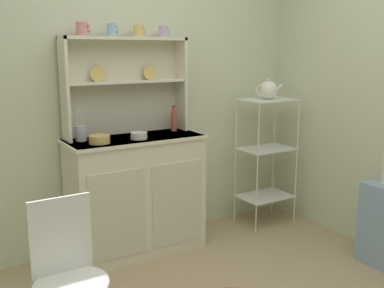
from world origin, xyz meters
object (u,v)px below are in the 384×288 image
at_px(utensil_jar, 81,133).
at_px(wire_chair, 67,267).
at_px(bakers_rack, 266,148).
at_px(hutch_shelf_unit, 124,79).
at_px(bowl_mixing_large, 99,139).
at_px(hutch_cabinet, 136,194).
at_px(cup_rose_0, 82,29).
at_px(porcelain_teapot, 268,90).
at_px(jam_bottle, 174,121).

bearing_deg(utensil_jar, wire_chair, -112.39).
relative_size(bakers_rack, wire_chair, 1.33).
distance_m(hutch_shelf_unit, bowl_mixing_large, 0.55).
distance_m(hutch_cabinet, cup_rose_0, 1.27).
height_order(bowl_mixing_large, utensil_jar, utensil_jar).
distance_m(wire_chair, cup_rose_0, 1.70).
height_order(wire_chair, bowl_mixing_large, bowl_mixing_large).
height_order(hutch_cabinet, hutch_shelf_unit, hutch_shelf_unit).
bearing_deg(porcelain_teapot, cup_rose_0, 173.12).
bearing_deg(wire_chair, cup_rose_0, 79.04).
relative_size(hutch_shelf_unit, porcelain_teapot, 3.86).
xyz_separation_m(jam_bottle, porcelain_teapot, (0.85, -0.15, 0.22)).
relative_size(hutch_cabinet, wire_chair, 1.22).
distance_m(bakers_rack, bowl_mixing_large, 1.56).
bearing_deg(bakers_rack, hutch_shelf_unit, 169.48).
bearing_deg(wire_chair, hutch_shelf_unit, 67.76).
bearing_deg(wire_chair, hutch_cabinet, 63.53).
bearing_deg(cup_rose_0, bowl_mixing_large, -83.64).
distance_m(hutch_shelf_unit, cup_rose_0, 0.48).
bearing_deg(porcelain_teapot, jam_bottle, 169.90).
bearing_deg(hutch_cabinet, bowl_mixing_large, -166.36).
relative_size(hutch_cabinet, cup_rose_0, 11.02).
relative_size(bakers_rack, porcelain_teapot, 4.52).
bearing_deg(bowl_mixing_large, porcelain_teapot, 0.28).
bearing_deg(jam_bottle, porcelain_teapot, -10.10).
distance_m(hutch_shelf_unit, utensil_jar, 0.54).
bearing_deg(bakers_rack, bowl_mixing_large, -179.72).
height_order(jam_bottle, utensil_jar, utensil_jar).
bearing_deg(porcelain_teapot, bowl_mixing_large, -179.72).
relative_size(hutch_shelf_unit, bowl_mixing_large, 6.60).
xyz_separation_m(hutch_cabinet, jam_bottle, (0.38, 0.09, 0.53)).
relative_size(jam_bottle, utensil_jar, 0.84).
relative_size(bowl_mixing_large, jam_bottle, 0.72).
bearing_deg(jam_bottle, bakers_rack, -10.08).
relative_size(bakers_rack, jam_bottle, 5.53).
height_order(hutch_shelf_unit, jam_bottle, hutch_shelf_unit).
bearing_deg(utensil_jar, jam_bottle, 0.60).
xyz_separation_m(hutch_shelf_unit, wire_chair, (-0.82, -1.16, -0.82)).
bearing_deg(wire_chair, jam_bottle, 55.03).
xyz_separation_m(bowl_mixing_large, porcelain_teapot, (1.54, 0.01, 0.27)).
xyz_separation_m(bakers_rack, jam_bottle, (-0.86, 0.15, 0.29)).
height_order(wire_chair, porcelain_teapot, porcelain_teapot).
bearing_deg(hutch_shelf_unit, hutch_cabinet, -90.00).
height_order(hutch_cabinet, jam_bottle, jam_bottle).
distance_m(wire_chair, porcelain_teapot, 2.37).
relative_size(bowl_mixing_large, porcelain_teapot, 0.58).
bearing_deg(utensil_jar, bakers_rack, -5.08).
xyz_separation_m(hutch_cabinet, utensil_jar, (-0.38, 0.08, 0.50)).
height_order(hutch_shelf_unit, utensil_jar, hutch_shelf_unit).
bearing_deg(bakers_rack, hutch_cabinet, 176.95).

